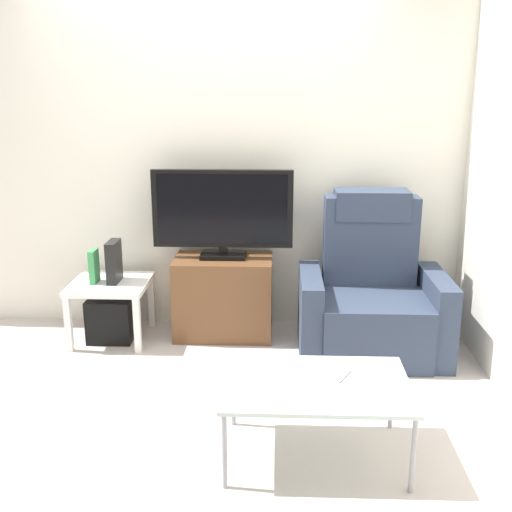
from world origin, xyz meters
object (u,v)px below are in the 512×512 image
(recliner_armchair, at_px, (371,298))
(book_upright, at_px, (94,266))
(coffee_table, at_px, (316,387))
(subwoofer_box, at_px, (112,317))
(television, at_px, (223,212))
(cell_phone, at_px, (339,375))
(game_console, at_px, (114,261))
(tv_stand, at_px, (224,296))
(side_table, at_px, (111,290))

(recliner_armchair, bearing_deg, book_upright, -179.34)
(book_upright, bearing_deg, coffee_table, -43.26)
(subwoofer_box, distance_m, coffee_table, 1.99)
(book_upright, bearing_deg, television, 8.84)
(television, distance_m, cell_phone, 1.70)
(book_upright, height_order, game_console, game_console)
(subwoofer_box, height_order, coffee_table, coffee_table)
(tv_stand, bearing_deg, coffee_table, -68.95)
(subwoofer_box, distance_m, game_console, 0.42)
(television, xyz_separation_m, recliner_armchair, (1.03, -0.24, -0.54))
(side_table, bearing_deg, recliner_armchair, -3.79)
(game_console, distance_m, cell_phone, 2.00)
(side_table, height_order, book_upright, book_upright)
(tv_stand, relative_size, coffee_table, 0.78)
(game_console, height_order, coffee_table, game_console)
(recliner_armchair, distance_m, side_table, 1.84)
(recliner_armchair, height_order, coffee_table, recliner_armchair)
(tv_stand, bearing_deg, subwoofer_box, -172.80)
(recliner_armchair, height_order, subwoofer_box, recliner_armchair)
(coffee_table, bearing_deg, television, 110.81)
(coffee_table, bearing_deg, game_console, 133.40)
(recliner_armchair, relative_size, book_upright, 4.55)
(television, height_order, coffee_table, television)
(coffee_table, height_order, cell_phone, cell_phone)
(tv_stand, distance_m, side_table, 0.81)
(television, relative_size, cell_phone, 6.60)
(television, bearing_deg, recliner_armchair, -13.13)
(recliner_armchair, relative_size, side_table, 2.00)
(recliner_armchair, bearing_deg, subwoofer_box, 179.87)
(tv_stand, xyz_separation_m, cell_phone, (0.70, -1.44, 0.11))
(side_table, bearing_deg, game_console, 15.95)
(subwoofer_box, bearing_deg, coffee_table, -45.67)
(subwoofer_box, bearing_deg, television, 8.53)
(side_table, height_order, cell_phone, side_table)
(television, bearing_deg, coffee_table, -69.19)
(coffee_table, xyz_separation_m, cell_phone, (0.12, 0.07, 0.03))
(subwoofer_box, relative_size, coffee_table, 0.35)
(television, relative_size, game_console, 3.36)
(book_upright, distance_m, game_console, 0.14)
(side_table, distance_m, subwoofer_box, 0.21)
(tv_stand, xyz_separation_m, recliner_armchair, (1.03, -0.22, 0.08))
(television, bearing_deg, book_upright, -171.16)
(book_upright, xyz_separation_m, game_console, (0.14, 0.03, 0.03))
(coffee_table, distance_m, cell_phone, 0.14)
(game_console, bearing_deg, television, 8.18)
(side_table, xyz_separation_m, game_console, (0.04, 0.01, 0.21))
(tv_stand, height_order, side_table, tv_stand)
(tv_stand, relative_size, recliner_armchair, 0.65)
(television, distance_m, book_upright, 0.98)
(tv_stand, distance_m, coffee_table, 1.63)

